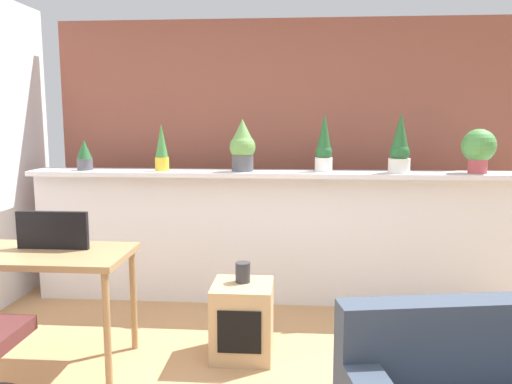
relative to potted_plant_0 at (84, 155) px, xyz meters
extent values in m
cube|color=silver|center=(1.68, 0.06, -0.72)|extent=(4.26, 0.16, 1.11)
cube|color=silver|center=(1.68, 0.02, -0.15)|extent=(4.26, 0.36, 0.04)
cube|color=brown|center=(1.68, 0.66, -0.03)|extent=(4.26, 0.10, 2.50)
cylinder|color=#4C4C51|center=(0.00, 0.00, -0.08)|extent=(0.13, 0.13, 0.10)
cone|color=#235B2D|center=(0.00, 0.00, 0.05)|extent=(0.13, 0.13, 0.16)
cylinder|color=gold|center=(0.67, 0.00, -0.07)|extent=(0.12, 0.12, 0.11)
cone|color=#3D843D|center=(0.67, 0.00, 0.13)|extent=(0.10, 0.10, 0.28)
cylinder|color=#4C4C51|center=(1.36, 0.01, -0.06)|extent=(0.18, 0.18, 0.14)
sphere|color=#669E4C|center=(1.36, 0.01, 0.07)|extent=(0.22, 0.22, 0.22)
cone|color=#669E4C|center=(1.36, 0.01, 0.21)|extent=(0.18, 0.18, 0.19)
cylinder|color=silver|center=(2.04, 0.06, -0.07)|extent=(0.15, 0.15, 0.12)
sphere|color=#235B2D|center=(2.04, 0.06, 0.03)|extent=(0.14, 0.14, 0.14)
cone|color=#235B2D|center=(2.04, 0.06, 0.21)|extent=(0.12, 0.12, 0.30)
cylinder|color=silver|center=(2.64, 0.00, -0.07)|extent=(0.18, 0.18, 0.12)
sphere|color=#235B2D|center=(2.64, 0.00, 0.04)|extent=(0.16, 0.16, 0.16)
cone|color=#235B2D|center=(2.64, 0.00, 0.22)|extent=(0.14, 0.14, 0.29)
cylinder|color=#B7474C|center=(3.27, 0.00, -0.07)|extent=(0.15, 0.15, 0.12)
sphere|color=#4C9347|center=(3.27, 0.00, 0.10)|extent=(0.27, 0.27, 0.27)
cylinder|color=#99754C|center=(0.69, -1.43, -0.92)|extent=(0.04, 0.04, 0.71)
cylinder|color=#99754C|center=(0.69, -0.93, -0.92)|extent=(0.04, 0.04, 0.71)
cube|color=#99754C|center=(0.19, -1.18, -0.55)|extent=(1.10, 0.60, 0.04)
cube|color=black|center=(0.23, -1.10, -0.41)|extent=(0.47, 0.04, 0.25)
cube|color=tan|center=(1.46, -0.98, -1.03)|extent=(0.40, 0.40, 0.50)
cube|color=black|center=(1.46, -1.17, -1.03)|extent=(0.28, 0.04, 0.28)
cylinder|color=#2D2D33|center=(1.45, -0.93, -0.71)|extent=(0.10, 0.10, 0.14)
cube|color=#333D4C|center=(2.76, -1.96, -0.68)|extent=(1.56, 0.43, 0.40)
camera|label=1|loc=(1.80, -4.25, 0.32)|focal=35.94mm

